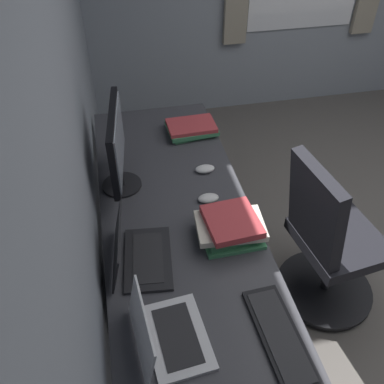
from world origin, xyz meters
The scene contains 12 objects.
wall_back centered at (0.00, 2.00, 1.30)m, with size 5.27×0.10×2.60m, color #8C939E.
desk centered at (0.08, 1.57, 0.67)m, with size 2.22×0.72×0.73m.
drawer_pedestal centered at (-0.09, 1.60, 0.35)m, with size 0.40×0.51×0.69m.
monitor_primary centered at (0.44, 1.81, 0.98)m, with size 0.49×0.20×0.43m.
laptop_leftmost centered at (-0.46, 1.73, 0.78)m, with size 0.34×0.28×0.21m.
laptop_left centered at (-0.06, 1.79, 0.78)m, with size 0.37×0.28×0.20m.
keyboard_main centered at (-0.53, 1.32, 0.74)m, with size 0.43×0.16×0.02m.
mouse_main centered at (0.47, 1.36, 0.75)m, with size 0.06×0.10×0.03m, color silver.
mouse_spare centered at (0.24, 1.40, 0.75)m, with size 0.06×0.10×0.03m, color silver.
book_stack_near centered at (0.85, 1.36, 0.76)m, with size 0.23×0.31×0.07m.
book_stack_far centered at (-0.01, 1.36, 0.79)m, with size 0.25×0.31×0.12m.
office_chair centered at (0.07, 0.79, 0.46)m, with size 0.56×0.58×0.97m.
Camera 1 is at (-1.25, 1.80, 2.14)m, focal length 39.57 mm.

